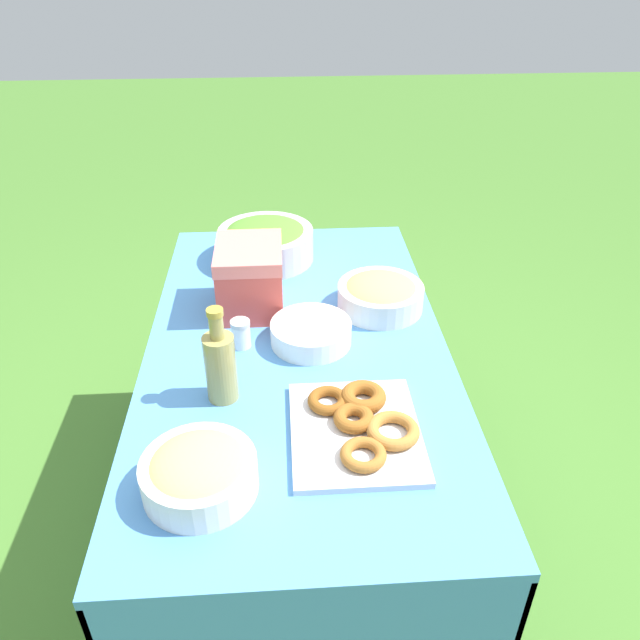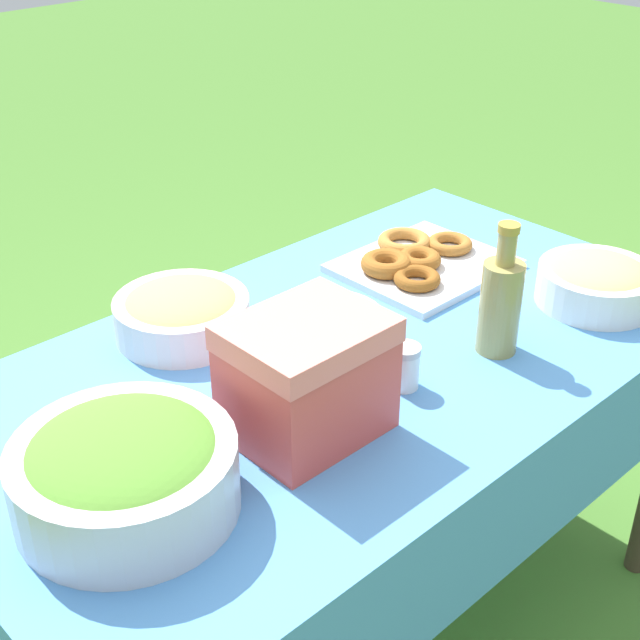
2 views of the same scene
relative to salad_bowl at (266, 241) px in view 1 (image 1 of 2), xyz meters
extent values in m
plane|color=#477A2D|center=(-0.50, -0.08, -0.81)|extent=(14.00, 14.00, 0.00)
cube|color=#4C8CD1|center=(-0.50, -0.08, -0.08)|extent=(1.46, 0.81, 0.02)
cube|color=#4C8CD1|center=(-0.50, -0.48, -0.20)|extent=(1.46, 0.01, 0.22)
cube|color=#4C8CD1|center=(-0.50, 0.31, -0.20)|extent=(1.46, 0.01, 0.22)
cube|color=#4C8CD1|center=(-1.23, -0.08, -0.20)|extent=(0.01, 0.81, 0.22)
cube|color=#4C8CD1|center=(0.22, -0.08, -0.20)|extent=(0.01, 0.81, 0.22)
cylinder|color=#473828|center=(0.17, -0.43, -0.45)|extent=(0.05, 0.05, 0.72)
cylinder|color=#473828|center=(0.17, 0.26, -0.45)|extent=(0.05, 0.05, 0.72)
cylinder|color=silver|center=(0.00, 0.00, -0.01)|extent=(0.31, 0.31, 0.11)
ellipsoid|color=#51892D|center=(0.00, 0.00, 0.03)|extent=(0.28, 0.28, 0.07)
cylinder|color=white|center=(-1.00, 0.13, -0.03)|extent=(0.23, 0.23, 0.07)
ellipsoid|color=tan|center=(-1.00, 0.13, -0.01)|extent=(0.20, 0.20, 0.07)
cube|color=silver|center=(-0.86, -0.20, -0.06)|extent=(0.34, 0.29, 0.02)
torus|color=#93561E|center=(-0.78, -0.23, -0.03)|extent=(0.14, 0.14, 0.03)
torus|color=#A36628|center=(-0.95, -0.21, -0.04)|extent=(0.14, 0.14, 0.02)
torus|color=#93561E|center=(-0.84, -0.20, -0.04)|extent=(0.13, 0.13, 0.03)
torus|color=#B27533|center=(-0.89, -0.28, -0.04)|extent=(0.15, 0.15, 0.03)
torus|color=brown|center=(-0.78, -0.15, -0.04)|extent=(0.13, 0.13, 0.03)
cylinder|color=white|center=(-0.50, -0.12, -0.06)|extent=(0.22, 0.22, 0.01)
cylinder|color=white|center=(-0.50, -0.12, -0.05)|extent=(0.22, 0.22, 0.01)
cylinder|color=white|center=(-0.50, -0.12, -0.04)|extent=(0.22, 0.22, 0.01)
cylinder|color=white|center=(-0.50, -0.12, -0.02)|extent=(0.22, 0.22, 0.01)
cylinder|color=white|center=(-0.50, -0.12, -0.01)|extent=(0.22, 0.22, 0.01)
cylinder|color=#998E4C|center=(-0.71, 0.10, 0.02)|extent=(0.07, 0.07, 0.17)
cylinder|color=#998E4C|center=(-0.71, 0.10, 0.14)|extent=(0.03, 0.03, 0.06)
cylinder|color=#A58C33|center=(-0.71, 0.10, 0.17)|extent=(0.04, 0.04, 0.01)
cylinder|color=silver|center=(-0.34, -0.33, -0.03)|extent=(0.25, 0.25, 0.07)
ellipsoid|color=tan|center=(-0.34, -0.33, -0.01)|extent=(0.22, 0.22, 0.07)
cube|color=#E04C42|center=(-0.30, 0.04, 0.01)|extent=(0.23, 0.18, 0.16)
cube|color=#FF7A70|center=(-0.30, 0.04, 0.11)|extent=(0.23, 0.19, 0.04)
cylinder|color=white|center=(-0.50, 0.06, -0.03)|extent=(0.05, 0.05, 0.07)
cylinder|color=silver|center=(-0.50, 0.06, 0.01)|extent=(0.05, 0.05, 0.01)
camera|label=1|loc=(-1.88, -0.06, 0.90)|focal=35.00mm
camera|label=2|loc=(0.46, 0.87, 0.79)|focal=50.00mm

